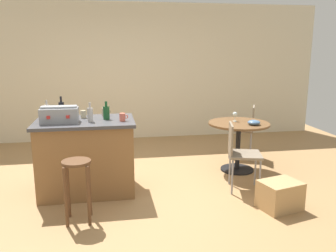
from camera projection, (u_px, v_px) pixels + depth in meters
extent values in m
plane|color=#A37A4C|center=(139.00, 188.00, 4.65)|extent=(8.80, 8.80, 0.00)
cube|color=beige|center=(125.00, 72.00, 7.03)|extent=(8.00, 0.10, 2.70)
cube|color=olive|center=(87.00, 158.00, 4.47)|extent=(1.15, 0.74, 0.90)
cube|color=#424247|center=(85.00, 122.00, 4.37)|extent=(1.21, 0.80, 0.04)
cylinder|color=brown|center=(89.00, 188.00, 3.82)|extent=(0.04, 0.04, 0.65)
cylinder|color=brown|center=(68.00, 189.00, 3.78)|extent=(0.04, 0.04, 0.65)
cylinder|color=brown|center=(66.00, 198.00, 3.57)|extent=(0.04, 0.04, 0.65)
cylinder|color=brown|center=(88.00, 196.00, 3.60)|extent=(0.04, 0.04, 0.65)
cylinder|color=brown|center=(76.00, 162.00, 3.62)|extent=(0.30, 0.30, 0.03)
cylinder|color=black|center=(237.00, 169.00, 5.34)|extent=(0.50, 0.50, 0.02)
cylinder|color=black|center=(238.00, 148.00, 5.27)|extent=(0.07, 0.07, 0.71)
cylinder|color=brown|center=(239.00, 124.00, 5.19)|extent=(0.90, 0.90, 0.03)
cube|color=#7F705B|center=(241.00, 129.00, 5.93)|extent=(0.53, 0.53, 0.03)
cube|color=#7F705B|center=(253.00, 118.00, 5.84)|extent=(0.17, 0.34, 0.40)
cylinder|color=gray|center=(250.00, 147.00, 5.78)|extent=(0.02, 0.02, 0.46)
cylinder|color=gray|center=(251.00, 141.00, 6.10)|extent=(0.02, 0.02, 0.46)
cylinder|color=gray|center=(231.00, 140.00, 6.19)|extent=(0.02, 0.02, 0.46)
cylinder|color=gray|center=(230.00, 145.00, 5.87)|extent=(0.02, 0.02, 0.46)
cube|color=#7F705B|center=(245.00, 154.00, 4.50)|extent=(0.49, 0.49, 0.03)
cube|color=#7F705B|center=(231.00, 139.00, 4.47)|extent=(0.11, 0.35, 0.40)
cylinder|color=gray|center=(230.00, 168.00, 4.73)|extent=(0.02, 0.02, 0.46)
cylinder|color=gray|center=(232.00, 177.00, 4.40)|extent=(0.02, 0.02, 0.46)
cylinder|color=gray|center=(260.00, 178.00, 4.38)|extent=(0.02, 0.02, 0.46)
cylinder|color=gray|center=(255.00, 169.00, 4.71)|extent=(0.02, 0.02, 0.46)
cube|color=gray|center=(59.00, 115.00, 4.20)|extent=(0.44, 0.23, 0.18)
cube|color=gray|center=(59.00, 107.00, 4.18)|extent=(0.42, 0.14, 0.02)
cube|color=red|center=(48.00, 117.00, 4.07)|extent=(0.04, 0.01, 0.04)
cube|color=red|center=(68.00, 117.00, 4.10)|extent=(0.04, 0.01, 0.04)
cylinder|color=black|center=(62.00, 110.00, 4.54)|extent=(0.07, 0.07, 0.20)
cylinder|color=black|center=(61.00, 99.00, 4.51)|extent=(0.03, 0.03, 0.08)
cylinder|color=#194C23|center=(106.00, 113.00, 4.40)|extent=(0.08, 0.08, 0.16)
cylinder|color=#194C23|center=(106.00, 104.00, 4.38)|extent=(0.03, 0.03, 0.06)
cylinder|color=#B7B2AD|center=(47.00, 111.00, 4.54)|extent=(0.06, 0.06, 0.16)
cylinder|color=#B7B2AD|center=(46.00, 103.00, 4.52)|extent=(0.02, 0.02, 0.06)
cylinder|color=#B7B2AD|center=(90.00, 115.00, 4.25)|extent=(0.07, 0.07, 0.17)
cylinder|color=#B7B2AD|center=(90.00, 105.00, 4.23)|extent=(0.03, 0.03, 0.07)
cylinder|color=#DB6651|center=(122.00, 117.00, 4.30)|extent=(0.07, 0.07, 0.10)
torus|color=#DB6651|center=(126.00, 117.00, 4.31)|extent=(0.05, 0.01, 0.05)
cylinder|color=tan|center=(105.00, 112.00, 4.63)|extent=(0.08, 0.08, 0.11)
torus|color=tan|center=(109.00, 111.00, 4.64)|extent=(0.05, 0.01, 0.05)
cylinder|color=tan|center=(83.00, 114.00, 4.50)|extent=(0.07, 0.07, 0.10)
torus|color=tan|center=(87.00, 114.00, 4.50)|extent=(0.05, 0.01, 0.05)
cylinder|color=silver|center=(235.00, 121.00, 5.28)|extent=(0.06, 0.06, 0.00)
cylinder|color=silver|center=(235.00, 118.00, 5.27)|extent=(0.01, 0.01, 0.08)
ellipsoid|color=silver|center=(235.00, 114.00, 5.26)|extent=(0.07, 0.07, 0.06)
ellipsoid|color=#4C7099|center=(254.00, 122.00, 5.03)|extent=(0.18, 0.18, 0.07)
cube|color=tan|center=(280.00, 195.00, 4.02)|extent=(0.52, 0.45, 0.33)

